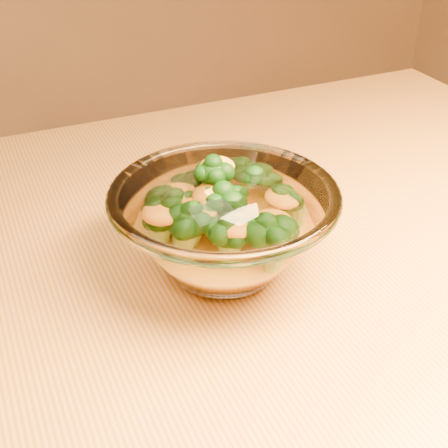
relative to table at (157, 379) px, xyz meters
name	(u,v)px	position (x,y,z in m)	size (l,w,h in m)	color
table	(157,379)	(0.00, 0.00, 0.00)	(1.20, 0.80, 0.75)	#B36E35
glass_bowl	(224,228)	(0.08, 0.01, 0.15)	(0.20, 0.20, 0.09)	white
cheese_sauce	(224,246)	(0.08, 0.01, 0.13)	(0.12, 0.12, 0.03)	orange
broccoli_heap	(221,211)	(0.08, 0.02, 0.16)	(0.14, 0.14, 0.08)	black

